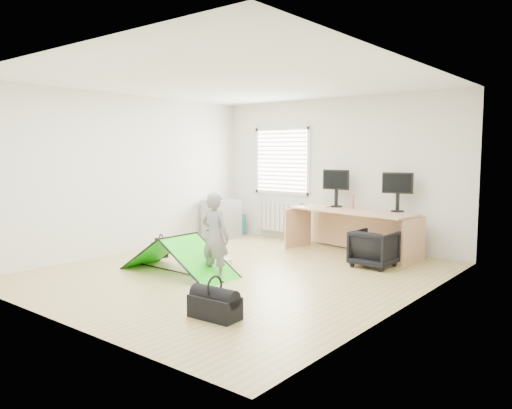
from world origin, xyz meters
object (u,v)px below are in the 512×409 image
Objects in this scene: thermos at (352,201)px; filing_cabinet at (221,219)px; laptop_bag at (161,248)px; duffel_bag at (215,307)px; monitor_left at (336,193)px; kite at (178,255)px; person at (215,236)px; office_chair at (374,249)px; storage_crate at (383,248)px; desk at (351,232)px; monitor_right at (398,197)px.

filing_cabinet is at bearing -168.70° from thermos.
filing_cabinet is 1.94m from laptop_bag.
thermos is at bearing 95.16° from duffel_bag.
filing_cabinet reaches higher than duffel_bag.
duffel_bag is (0.94, -4.14, -0.87)m from monitor_left.
thermos reaches higher than kite.
person is at bearing 129.86° from duffel_bag.
office_chair is at bearing -38.83° from monitor_left.
thermos is 0.98m from storage_crate.
office_chair is at bearing 47.31° from laptop_bag.
desk is 4.43× the size of monitor_right.
storage_crate is at bearing 58.79° from kite.
laptop_bag is at bearing 145.59° from duffel_bag.
office_chair is at bearing -74.43° from storage_crate.
monitor_left is 0.95× the size of duffel_bag.
kite is at bearing -50.75° from filing_cabinet.
storage_crate is 1.34× the size of laptop_bag.
person is at bearing -40.18° from filing_cabinet.
person is 1.65m from duffel_bag.
desk is 1.85× the size of person.
desk is 0.57m from storage_crate.
person reaches higher than office_chair.
thermos is at bearing 68.80° from laptop_bag.
desk reaches higher than kite.
laptop_bag is at bearing -156.13° from monitor_right.
thermos is at bearing -45.48° from office_chair.
monitor_right reaches higher than filing_cabinet.
monitor_left is 1.03× the size of storage_crate.
desk is 8.92× the size of thermos.
desk is at bearing 63.39° from laptop_bag.
kite reaches higher than duffel_bag.
kite is 2.06m from duffel_bag.
thermos is at bearing 165.44° from monitor_right.
duffel_bag is at bearing -90.41° from storage_crate.
thermos is 0.46× the size of duffel_bag.
office_chair reaches higher than laptop_bag.
monitor_left is at bearing 73.30° from laptop_bag.
monitor_left reaches higher than kite.
duffel_bag is at bearing 127.95° from person.
laptop_bag is 0.69× the size of duffel_bag.
filing_cabinet is 3.28m from person.
person is at bearing 58.42° from office_chair.
monitor_right is 0.84m from thermos.
filing_cabinet is 1.56× the size of storage_crate.
storage_crate is at bearing -160.47° from monitor_right.
duffel_bag is (3.24, -3.61, -0.27)m from filing_cabinet.
office_chair is 1.23× the size of storage_crate.
filing_cabinet is 2.44m from monitor_left.
monitor_right reaches higher than duffel_bag.
monitor_left is at bearing -97.94° from person.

